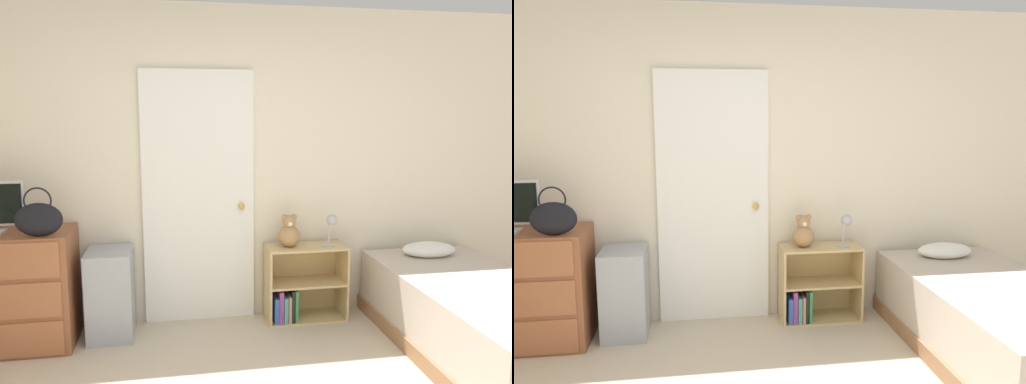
{
  "view_description": "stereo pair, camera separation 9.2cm",
  "coord_description": "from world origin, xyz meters",
  "views": [
    {
      "loc": [
        -0.41,
        -1.81,
        1.68
      ],
      "look_at": [
        0.26,
        1.96,
        1.09
      ],
      "focal_mm": 35.0,
      "sensor_mm": 36.0,
      "label": 1
    },
    {
      "loc": [
        -0.32,
        -1.83,
        1.68
      ],
      "look_at": [
        0.26,
        1.96,
        1.09
      ],
      "focal_mm": 35.0,
      "sensor_mm": 36.0,
      "label": 2
    }
  ],
  "objects": [
    {
      "name": "bookshelf",
      "position": [
        0.64,
        2.05,
        0.26
      ],
      "size": [
        0.66,
        0.31,
        0.62
      ],
      "color": "tan",
      "rests_on": "ground_plane"
    },
    {
      "name": "bed",
      "position": [
        1.72,
        1.21,
        0.27
      ],
      "size": [
        1.01,
        1.99,
        0.64
      ],
      "color": "#996B47",
      "rests_on": "ground_plane"
    },
    {
      "name": "storage_bin",
      "position": [
        -0.86,
        1.98,
        0.34
      ],
      "size": [
        0.34,
        0.42,
        0.67
      ],
      "color": "#999EA8",
      "rests_on": "ground_plane"
    },
    {
      "name": "teddy_bear",
      "position": [
        0.55,
        2.04,
        0.74
      ],
      "size": [
        0.18,
        0.18,
        0.27
      ],
      "color": "tan",
      "rests_on": "bookshelf"
    },
    {
      "name": "wall_back",
      "position": [
        0.0,
        2.24,
        1.27
      ],
      "size": [
        10.0,
        0.06,
        2.55
      ],
      "color": "beige",
      "rests_on": "ground_plane"
    },
    {
      "name": "handbag",
      "position": [
        -1.29,
        1.75,
        0.98
      ],
      "size": [
        0.32,
        0.09,
        0.35
      ],
      "color": "black",
      "rests_on": "dresser"
    },
    {
      "name": "desk_lamp",
      "position": [
        0.89,
        2.0,
        0.81
      ],
      "size": [
        0.11,
        0.11,
        0.27
      ],
      "color": "#B2B2B7",
      "rests_on": "bookshelf"
    },
    {
      "name": "door_closed",
      "position": [
        -0.17,
        2.19,
        1.02
      ],
      "size": [
        0.9,
        0.09,
        2.04
      ],
      "color": "white",
      "rests_on": "ground_plane"
    }
  ]
}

